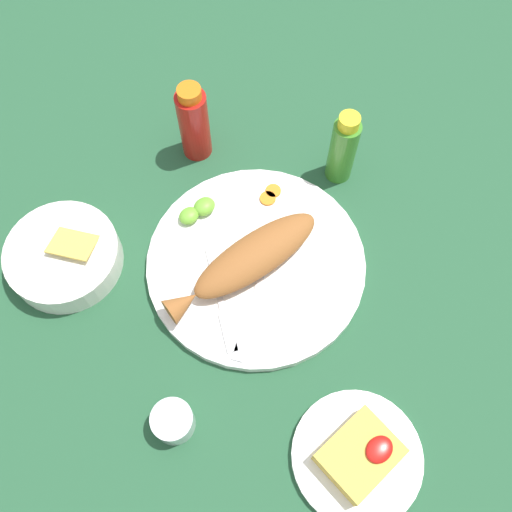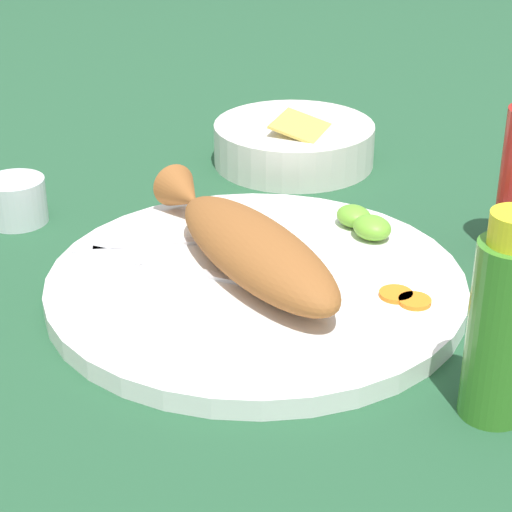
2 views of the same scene
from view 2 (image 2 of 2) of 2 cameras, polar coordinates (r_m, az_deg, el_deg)
name	(u,v)px [view 2 (image 2 of 2)]	position (r m, az deg, el deg)	size (l,w,h in m)	color
ground_plane	(256,294)	(0.82, 0.00, -2.36)	(4.00, 4.00, 0.00)	#235133
main_plate	(256,285)	(0.82, 0.00, -1.81)	(0.37, 0.37, 0.02)	white
fried_fish	(248,244)	(0.81, -0.52, 0.71)	(0.29, 0.10, 0.05)	#935628
fork_near	(153,264)	(0.83, -6.36, -0.48)	(0.16, 0.11, 0.00)	silver
fork_far	(179,242)	(0.87, -4.79, 0.87)	(0.10, 0.17, 0.00)	silver
carrot_slice_near	(396,294)	(0.79, 8.60, -2.34)	(0.03, 0.03, 0.00)	orange
carrot_slice_mid	(415,301)	(0.78, 9.75, -2.75)	(0.03, 0.03, 0.00)	orange
lime_wedge_main	(370,227)	(0.88, 7.05, 1.80)	(0.04, 0.03, 0.02)	#6BB233
lime_wedge_side	(354,216)	(0.91, 6.04, 2.46)	(0.04, 0.03, 0.02)	#6BB233
hot_sauce_bottle_green	(503,324)	(0.66, 14.93, -4.06)	(0.05, 0.05, 0.16)	#3D8428
salt_cup	(16,203)	(0.98, -14.54, 3.16)	(0.06, 0.06, 0.05)	silver
guacamole_bowl	(294,141)	(1.10, 2.36, 7.08)	(0.19, 0.19, 0.06)	white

